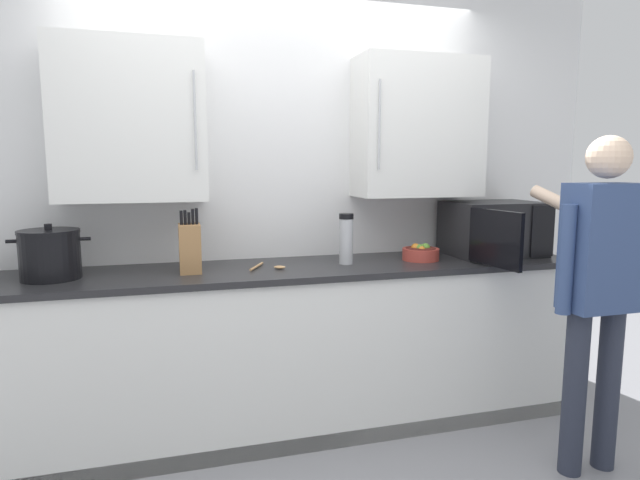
# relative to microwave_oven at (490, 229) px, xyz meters

# --- Properties ---
(back_wall_tiled) EXTENTS (4.22, 0.44, 2.70)m
(back_wall_tiled) POSITION_rel_microwave_oven_xyz_m (-1.28, 0.27, 0.33)
(back_wall_tiled) COLOR white
(back_wall_tiled) RESTS_ON ground_plane
(counter_unit) EXTENTS (3.39, 0.64, 0.95)m
(counter_unit) POSITION_rel_microwave_oven_xyz_m (-1.28, -0.03, -0.65)
(counter_unit) COLOR white
(counter_unit) RESTS_ON ground_plane
(microwave_oven) EXTENTS (0.57, 0.82, 0.33)m
(microwave_oven) POSITION_rel_microwave_oven_xyz_m (0.00, 0.00, 0.00)
(microwave_oven) COLOR black
(microwave_oven) RESTS_ON counter_unit
(thermos_flask) EXTENTS (0.08, 0.08, 0.29)m
(thermos_flask) POSITION_rel_microwave_oven_xyz_m (-0.96, -0.04, -0.02)
(thermos_flask) COLOR #B7BABF
(thermos_flask) RESTS_ON counter_unit
(knife_block) EXTENTS (0.11, 0.15, 0.34)m
(knife_block) POSITION_rel_microwave_oven_xyz_m (-1.83, -0.05, -0.04)
(knife_block) COLOR #A37547
(knife_block) RESTS_ON counter_unit
(stock_pot) EXTENTS (0.38, 0.29, 0.28)m
(stock_pot) POSITION_rel_microwave_oven_xyz_m (-2.50, -0.03, -0.04)
(stock_pot) COLOR black
(stock_pot) RESTS_ON counter_unit
(fruit_bowl) EXTENTS (0.22, 0.22, 0.10)m
(fruit_bowl) POSITION_rel_microwave_oven_xyz_m (-0.49, -0.04, -0.12)
(fruit_bowl) COLOR #AD3D33
(fruit_bowl) RESTS_ON counter_unit
(wooden_spoon) EXTENTS (0.21, 0.19, 0.02)m
(wooden_spoon) POSITION_rel_microwave_oven_xyz_m (-1.41, -0.06, -0.16)
(wooden_spoon) COLOR tan
(wooden_spoon) RESTS_ON counter_unit
(person_figure) EXTENTS (0.44, 0.65, 1.65)m
(person_figure) POSITION_rel_microwave_oven_xyz_m (0.04, -0.84, -0.14)
(person_figure) COLOR #282D3D
(person_figure) RESTS_ON ground_plane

